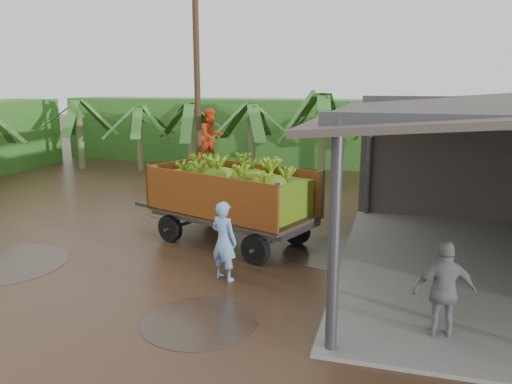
# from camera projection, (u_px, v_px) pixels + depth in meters

# --- Properties ---
(ground) EXTENTS (100.00, 100.00, 0.00)m
(ground) POSITION_uv_depth(u_px,v_px,m) (153.00, 254.00, 13.51)
(ground) COLOR black
(ground) RESTS_ON ground
(hedge_north) EXTENTS (22.00, 3.00, 3.60)m
(hedge_north) POSITION_uv_depth(u_px,v_px,m) (250.00, 131.00, 28.68)
(hedge_north) COLOR #2D661E
(hedge_north) RESTS_ON ground
(banana_trailer) EXTENTS (6.52, 3.79, 3.82)m
(banana_trailer) POSITION_uv_depth(u_px,v_px,m) (232.00, 195.00, 14.16)
(banana_trailer) COLOR #AA5618
(banana_trailer) RESTS_ON ground
(man_blue) EXTENTS (0.80, 0.66, 1.89)m
(man_blue) POSITION_uv_depth(u_px,v_px,m) (224.00, 241.00, 11.58)
(man_blue) COLOR #749CD3
(man_blue) RESTS_ON ground
(man_grey) EXTENTS (1.17, 0.69, 1.87)m
(man_grey) POSITION_uv_depth(u_px,v_px,m) (444.00, 291.00, 8.83)
(man_grey) COLOR gray
(man_grey) RESTS_ON ground
(utility_pole) EXTENTS (1.20, 0.24, 8.57)m
(utility_pole) POSITION_uv_depth(u_px,v_px,m) (197.00, 87.00, 19.82)
(utility_pole) COLOR #47301E
(utility_pole) RESTS_ON ground
(banana_plants) EXTENTS (24.61, 20.04, 4.22)m
(banana_plants) POSITION_uv_depth(u_px,v_px,m) (118.00, 148.00, 20.61)
(banana_plants) COLOR #2D661E
(banana_plants) RESTS_ON ground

